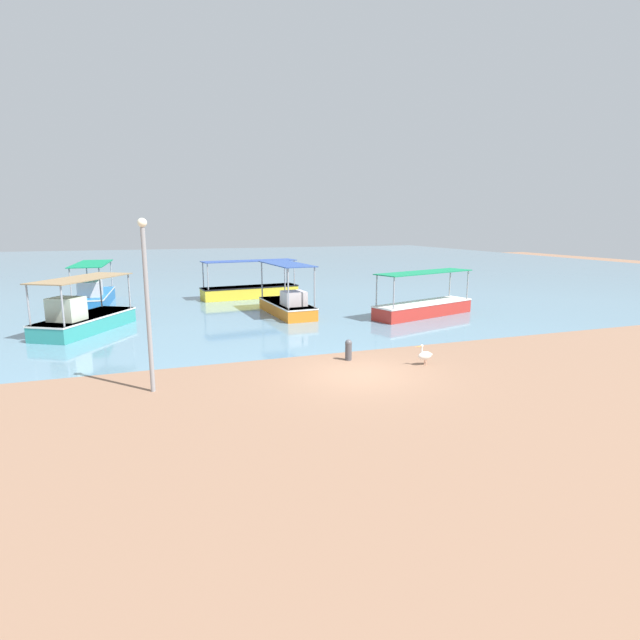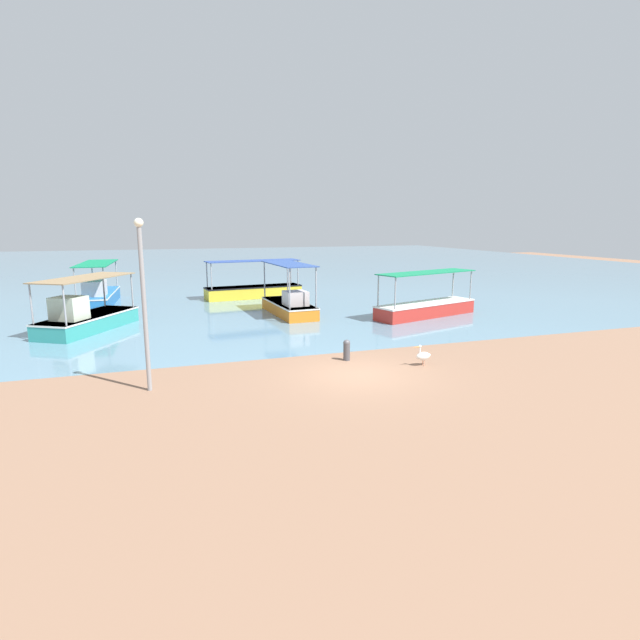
% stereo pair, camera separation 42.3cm
% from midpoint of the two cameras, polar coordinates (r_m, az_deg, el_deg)
% --- Properties ---
extents(ground, '(120.00, 120.00, 0.00)m').
position_cam_midpoint_polar(ground, '(17.61, 3.98, -6.21)').
color(ground, '#88644C').
extents(harbor_water, '(110.00, 90.00, 0.00)m').
position_cam_midpoint_polar(harbor_water, '(63.97, -13.58, 6.00)').
color(harbor_water, slate).
rests_on(harbor_water, ground).
extents(fishing_boat_near_right, '(2.12, 5.52, 2.95)m').
position_cam_midpoint_polar(fishing_boat_near_right, '(28.82, -4.14, 1.82)').
color(fishing_boat_near_right, orange).
rests_on(fishing_boat_near_right, harbor_water).
extents(fishing_boat_near_left, '(6.83, 3.47, 2.52)m').
position_cam_midpoint_polar(fishing_boat_near_left, '(28.99, 11.33, 1.54)').
color(fishing_boat_near_left, red).
rests_on(fishing_boat_near_left, harbor_water).
extents(fishing_boat_far_right, '(4.61, 5.88, 2.63)m').
position_cam_midpoint_polar(fishing_boat_far_right, '(26.86, -25.87, 0.15)').
color(fishing_boat_far_right, teal).
rests_on(fishing_boat_far_right, harbor_water).
extents(fishing_boat_far_left, '(2.26, 6.88, 2.70)m').
position_cam_midpoint_polar(fishing_boat_far_left, '(35.25, -24.74, 2.56)').
color(fishing_boat_far_left, '#226AB1').
rests_on(fishing_boat_far_left, harbor_water).
extents(fishing_boat_outer, '(6.92, 2.41, 2.65)m').
position_cam_midpoint_polar(fishing_boat_outer, '(35.75, -8.33, 3.42)').
color(fishing_boat_outer, gold).
rests_on(fishing_boat_outer, harbor_water).
extents(pelican, '(0.81, 0.32, 0.80)m').
position_cam_midpoint_polar(pelican, '(18.97, 11.27, -3.96)').
color(pelican, '#E0997A').
rests_on(pelican, ground).
extents(lamp_post, '(0.28, 0.28, 5.36)m').
position_cam_midpoint_polar(lamp_post, '(16.10, -19.88, 2.60)').
color(lamp_post, gray).
rests_on(lamp_post, ground).
extents(mooring_bollard, '(0.27, 0.27, 0.82)m').
position_cam_midpoint_polar(mooring_bollard, '(19.25, 2.64, -3.35)').
color(mooring_bollard, '#47474C').
rests_on(mooring_bollard, ground).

